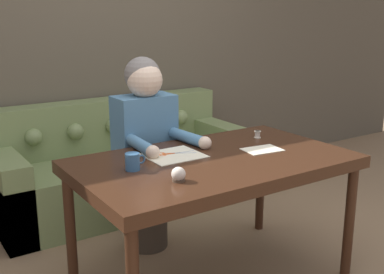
{
  "coord_description": "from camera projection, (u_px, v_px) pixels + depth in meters",
  "views": [
    {
      "loc": [
        -1.62,
        -2.06,
        1.57
      ],
      "look_at": [
        -0.15,
        0.16,
        0.87
      ],
      "focal_mm": 45.0,
      "sensor_mm": 36.0,
      "label": 1
    }
  ],
  "objects": [
    {
      "name": "person",
      "position": [
        146.0,
        152.0,
        3.15
      ],
      "size": [
        0.44,
        0.61,
        1.29
      ],
      "color": "#33281E",
      "rests_on": "ground_plane"
    },
    {
      "name": "pattern_paper_main",
      "position": [
        173.0,
        155.0,
        2.74
      ],
      "size": [
        0.32,
        0.28,
        0.0
      ],
      "color": "beige",
      "rests_on": "dining_table"
    },
    {
      "name": "mug",
      "position": [
        133.0,
        162.0,
        2.48
      ],
      "size": [
        0.11,
        0.08,
        0.09
      ],
      "color": "#335B84",
      "rests_on": "dining_table"
    },
    {
      "name": "dining_table",
      "position": [
        214.0,
        170.0,
        2.71
      ],
      "size": [
        1.55,
        0.92,
        0.77
      ],
      "color": "#381E11",
      "rests_on": "ground_plane"
    },
    {
      "name": "pin_cushion",
      "position": [
        178.0,
        175.0,
        2.32
      ],
      "size": [
        0.07,
        0.07,
        0.07
      ],
      "color": "#4C3828",
      "rests_on": "dining_table"
    },
    {
      "name": "thread_spool",
      "position": [
        257.0,
        134.0,
        3.13
      ],
      "size": [
        0.04,
        0.04,
        0.05
      ],
      "color": "beige",
      "rests_on": "dining_table"
    },
    {
      "name": "wall_back",
      "position": [
        100.0,
        44.0,
        4.06
      ],
      "size": [
        8.0,
        0.06,
        2.6
      ],
      "color": "brown",
      "rests_on": "ground_plane"
    },
    {
      "name": "scissors",
      "position": [
        170.0,
        154.0,
        2.77
      ],
      "size": [
        0.22,
        0.12,
        0.01
      ],
      "color": "silver",
      "rests_on": "dining_table"
    },
    {
      "name": "pattern_paper_offcut",
      "position": [
        262.0,
        149.0,
        2.86
      ],
      "size": [
        0.24,
        0.18,
        0.0
      ],
      "color": "beige",
      "rests_on": "dining_table"
    },
    {
      "name": "couch",
      "position": [
        121.0,
        169.0,
        3.97
      ],
      "size": [
        2.04,
        0.8,
        0.86
      ],
      "color": "olive",
      "rests_on": "ground_plane"
    }
  ]
}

